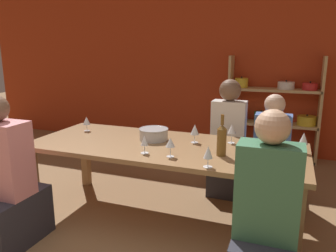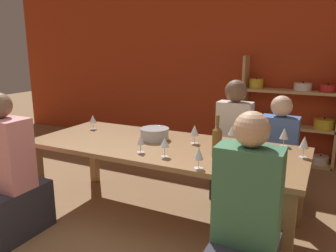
{
  "view_description": "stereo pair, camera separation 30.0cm",
  "coord_description": "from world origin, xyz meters",
  "px_view_note": "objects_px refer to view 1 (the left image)",
  "views": [
    {
      "loc": [
        1.03,
        -1.23,
        1.56
      ],
      "look_at": [
        -0.0,
        1.5,
        0.88
      ],
      "focal_mm": 35.0,
      "sensor_mm": 36.0,
      "label": 1
    },
    {
      "loc": [
        1.3,
        -1.11,
        1.56
      ],
      "look_at": [
        -0.0,
        1.5,
        0.88
      ],
      "focal_mm": 35.0,
      "sensor_mm": 36.0,
      "label": 2
    }
  ],
  "objects_px": {
    "wine_glass_white_a": "(195,130)",
    "wine_glass_red_b": "(281,131)",
    "shelf_unit": "(272,119)",
    "person_far_a": "(271,160)",
    "wine_glass_red_d": "(170,143)",
    "wine_glass_red_e": "(208,153)",
    "wine_glass_red_c": "(144,141)",
    "wine_glass_empty_b": "(87,121)",
    "person_near_a": "(264,241)",
    "wine_glass_red_a": "(304,139)",
    "person_near_b": "(5,192)",
    "dining_table": "(164,153)",
    "wine_glass_empty_a": "(232,129)",
    "wine_bottle_green": "(222,140)",
    "person_far_b": "(228,151)",
    "mixing_bowl": "(154,134)"
  },
  "relations": [
    {
      "from": "person_far_a",
      "to": "person_far_b",
      "type": "xyz_separation_m",
      "value": [
        -0.45,
        -0.03,
        0.07
      ]
    },
    {
      "from": "wine_bottle_green",
      "to": "person_near_a",
      "type": "distance_m",
      "value": 0.9
    },
    {
      "from": "wine_bottle_green",
      "to": "wine_glass_white_a",
      "type": "xyz_separation_m",
      "value": [
        -0.3,
        0.28,
        -0.01
      ]
    },
    {
      "from": "wine_glass_red_a",
      "to": "wine_glass_red_b",
      "type": "height_order",
      "value": "wine_glass_red_a"
    },
    {
      "from": "wine_bottle_green",
      "to": "shelf_unit",
      "type": "bearing_deg",
      "value": 83.49
    },
    {
      "from": "dining_table",
      "to": "wine_glass_empty_a",
      "type": "bearing_deg",
      "value": 25.28
    },
    {
      "from": "wine_glass_red_a",
      "to": "wine_glass_red_e",
      "type": "xyz_separation_m",
      "value": [
        -0.65,
        -0.6,
        -0.01
      ]
    },
    {
      "from": "wine_glass_red_b",
      "to": "wine_glass_red_d",
      "type": "relative_size",
      "value": 1.07
    },
    {
      "from": "wine_glass_empty_b",
      "to": "person_far_b",
      "type": "xyz_separation_m",
      "value": [
        1.38,
        0.61,
        -0.35
      ]
    },
    {
      "from": "wine_glass_red_b",
      "to": "wine_glass_empty_b",
      "type": "bearing_deg",
      "value": -172.8
    },
    {
      "from": "wine_glass_red_b",
      "to": "person_near_a",
      "type": "xyz_separation_m",
      "value": [
        -0.02,
        -1.26,
        -0.37
      ]
    },
    {
      "from": "wine_glass_red_a",
      "to": "wine_glass_white_a",
      "type": "bearing_deg",
      "value": -178.87
    },
    {
      "from": "wine_glass_red_b",
      "to": "person_far_a",
      "type": "height_order",
      "value": "person_far_a"
    },
    {
      "from": "mixing_bowl",
      "to": "wine_glass_white_a",
      "type": "relative_size",
      "value": 1.62
    },
    {
      "from": "wine_glass_white_a",
      "to": "wine_glass_red_b",
      "type": "distance_m",
      "value": 0.79
    },
    {
      "from": "wine_glass_red_a",
      "to": "person_near_b",
      "type": "relative_size",
      "value": 0.14
    },
    {
      "from": "wine_glass_red_e",
      "to": "wine_glass_empty_b",
      "type": "bearing_deg",
      "value": 157.05
    },
    {
      "from": "shelf_unit",
      "to": "wine_bottle_green",
      "type": "bearing_deg",
      "value": -96.51
    },
    {
      "from": "wine_glass_red_a",
      "to": "wine_glass_empty_a",
      "type": "bearing_deg",
      "value": 171.74
    },
    {
      "from": "wine_glass_empty_a",
      "to": "wine_glass_empty_b",
      "type": "bearing_deg",
      "value": -177.1
    },
    {
      "from": "wine_glass_empty_b",
      "to": "person_near_a",
      "type": "relative_size",
      "value": 0.12
    },
    {
      "from": "wine_glass_empty_b",
      "to": "wine_glass_white_a",
      "type": "bearing_deg",
      "value": -1.44
    },
    {
      "from": "wine_glass_white_a",
      "to": "person_near_b",
      "type": "distance_m",
      "value": 1.67
    },
    {
      "from": "shelf_unit",
      "to": "wine_glass_red_a",
      "type": "xyz_separation_m",
      "value": [
        0.35,
        -2.05,
        0.26
      ]
    },
    {
      "from": "wine_glass_red_c",
      "to": "person_far_a",
      "type": "bearing_deg",
      "value": 49.7
    },
    {
      "from": "wine_bottle_green",
      "to": "wine_glass_red_a",
      "type": "height_order",
      "value": "wine_bottle_green"
    },
    {
      "from": "wine_glass_white_a",
      "to": "wine_glass_red_b",
      "type": "bearing_deg",
      "value": 20.24
    },
    {
      "from": "wine_glass_white_a",
      "to": "wine_glass_red_d",
      "type": "height_order",
      "value": "wine_glass_white_a"
    },
    {
      "from": "person_near_b",
      "to": "wine_glass_empty_a",
      "type": "bearing_deg",
      "value": 33.61
    },
    {
      "from": "wine_glass_empty_a",
      "to": "wine_glass_white_a",
      "type": "xyz_separation_m",
      "value": [
        -0.32,
        -0.11,
        -0.01
      ]
    },
    {
      "from": "wine_glass_red_d",
      "to": "person_far_a",
      "type": "bearing_deg",
      "value": 57.52
    },
    {
      "from": "shelf_unit",
      "to": "wine_glass_red_e",
      "type": "xyz_separation_m",
      "value": [
        -0.3,
        -2.65,
        0.25
      ]
    },
    {
      "from": "wine_glass_red_a",
      "to": "wine_glass_red_b",
      "type": "relative_size",
      "value": 1.04
    },
    {
      "from": "wine_glass_white_a",
      "to": "person_far_a",
      "type": "height_order",
      "value": "person_far_a"
    },
    {
      "from": "shelf_unit",
      "to": "person_near_b",
      "type": "relative_size",
      "value": 1.2
    },
    {
      "from": "wine_glass_red_b",
      "to": "person_far_a",
      "type": "relative_size",
      "value": 0.15
    },
    {
      "from": "wine_glass_red_c",
      "to": "person_near_a",
      "type": "bearing_deg",
      "value": -27.93
    },
    {
      "from": "dining_table",
      "to": "person_far_a",
      "type": "bearing_deg",
      "value": 42.87
    },
    {
      "from": "wine_glass_red_e",
      "to": "person_far_a",
      "type": "relative_size",
      "value": 0.14
    },
    {
      "from": "dining_table",
      "to": "wine_glass_red_c",
      "type": "xyz_separation_m",
      "value": [
        -0.06,
        -0.29,
        0.18
      ]
    },
    {
      "from": "shelf_unit",
      "to": "wine_glass_red_d",
      "type": "bearing_deg",
      "value": -104.23
    },
    {
      "from": "person_near_b",
      "to": "person_far_b",
      "type": "relative_size",
      "value": 0.97
    },
    {
      "from": "shelf_unit",
      "to": "person_near_b",
      "type": "height_order",
      "value": "shelf_unit"
    },
    {
      "from": "wine_glass_red_d",
      "to": "wine_glass_red_e",
      "type": "height_order",
      "value": "wine_glass_red_e"
    },
    {
      "from": "wine_glass_red_b",
      "to": "wine_glass_red_a",
      "type": "bearing_deg",
      "value": -54.31
    },
    {
      "from": "wine_glass_white_a",
      "to": "wine_glass_red_e",
      "type": "bearing_deg",
      "value": -65.3
    },
    {
      "from": "wine_glass_red_c",
      "to": "person_near_a",
      "type": "height_order",
      "value": "person_near_a"
    },
    {
      "from": "wine_glass_white_a",
      "to": "wine_glass_red_c",
      "type": "bearing_deg",
      "value": -123.53
    },
    {
      "from": "shelf_unit",
      "to": "person_far_a",
      "type": "height_order",
      "value": "shelf_unit"
    },
    {
      "from": "wine_glass_red_a",
      "to": "person_far_a",
      "type": "height_order",
      "value": "person_far_a"
    }
  ]
}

